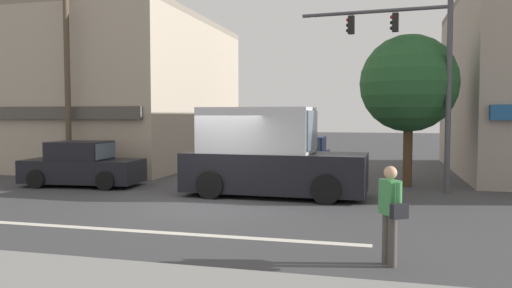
{
  "coord_description": "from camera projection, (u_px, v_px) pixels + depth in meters",
  "views": [
    {
      "loc": [
        4.68,
        -13.19,
        2.51
      ],
      "look_at": [
        0.78,
        2.0,
        1.6
      ],
      "focal_mm": 35.0,
      "sensor_mm": 36.0,
      "label": 1
    }
  ],
  "objects": [
    {
      "name": "traffic_light_mast",
      "position": [
        417.0,
        64.0,
        16.2
      ],
      "size": [
        4.88,
        0.54,
        6.2
      ],
      "color": "#47474C",
      "rests_on": "ground"
    },
    {
      "name": "box_truck_crossing_rightbound",
      "position": [
        268.0,
        156.0,
        15.44
      ],
      "size": [
        5.64,
        2.34,
        2.75
      ],
      "color": "black",
      "rests_on": "ground"
    },
    {
      "name": "pedestrian_foreground_with_bag",
      "position": [
        391.0,
        209.0,
        8.25
      ],
      "size": [
        0.48,
        0.66,
        1.67
      ],
      "color": "#4C4742",
      "rests_on": "ground"
    },
    {
      "name": "sedan_parked_curbside",
      "position": [
        82.0,
        166.0,
        17.66
      ],
      "size": [
        4.22,
        2.12,
        1.58
      ],
      "color": "black",
      "rests_on": "ground"
    },
    {
      "name": "lane_marking_stripe",
      "position": [
        157.0,
        232.0,
        10.67
      ],
      "size": [
        9.0,
        0.24,
        0.01
      ],
      "primitive_type": "cube",
      "color": "silver",
      "rests_on": "ground"
    },
    {
      "name": "ground_plane",
      "position": [
        212.0,
        204.0,
        14.06
      ],
      "size": [
        120.0,
        120.0,
        0.0
      ],
      "primitive_type": "plane",
      "color": "#3D3D3F"
    },
    {
      "name": "utility_pole_near_left",
      "position": [
        67.0,
        61.0,
        19.22
      ],
      "size": [
        1.4,
        0.22,
        8.87
      ],
      "color": "brown",
      "rests_on": "ground"
    },
    {
      "name": "building_left_block",
      "position": [
        85.0,
        93.0,
        26.3
      ],
      "size": [
        13.46,
        12.0,
        7.33
      ],
      "color": "tan",
      "rests_on": "ground"
    },
    {
      "name": "sedan_crossing_leftbound",
      "position": [
        306.0,
        157.0,
        21.49
      ],
      "size": [
        1.95,
        4.13,
        1.58
      ],
      "color": "navy",
      "rests_on": "ground"
    },
    {
      "name": "street_tree",
      "position": [
        409.0,
        84.0,
        17.33
      ],
      "size": [
        3.38,
        3.38,
        5.3
      ],
      "color": "#4C3823",
      "rests_on": "ground"
    }
  ]
}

